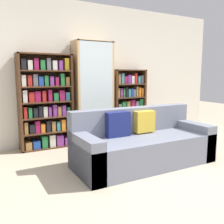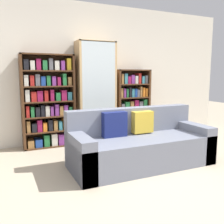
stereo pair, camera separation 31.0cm
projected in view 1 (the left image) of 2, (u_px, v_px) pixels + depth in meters
ground_plane at (167, 182)px, 3.09m from camera, size 16.00×16.00×0.00m
wall_back at (88, 73)px, 4.99m from camera, size 6.29×0.06×2.70m
couch at (142, 144)px, 3.70m from camera, size 2.07×0.84×0.82m
bookshelf_left at (46, 103)px, 4.46m from camera, size 0.94×0.32×1.68m
display_cabinet at (93, 93)px, 4.86m from camera, size 0.74×0.36×1.95m
bookshelf_right at (128, 104)px, 5.29m from camera, size 0.74×0.32×1.43m
wine_bottle at (132, 135)px, 4.85m from camera, size 0.07×0.07×0.40m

